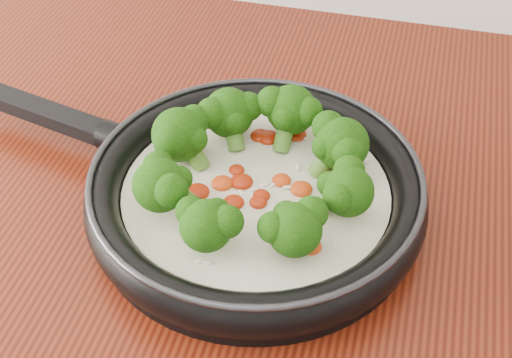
# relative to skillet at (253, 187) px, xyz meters

# --- Properties ---
(skillet) EXTENTS (0.57, 0.41, 0.10)m
(skillet) POSITION_rel_skillet_xyz_m (0.00, 0.00, 0.00)
(skillet) COLOR black
(skillet) RESTS_ON counter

